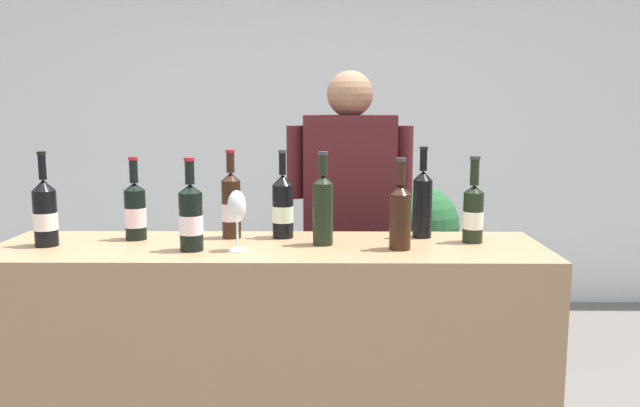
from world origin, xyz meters
name	(u,v)px	position (x,y,z in m)	size (l,w,h in m)	color
wall_back	(299,118)	(0.00, 2.60, 1.40)	(8.00, 0.10, 2.80)	silver
counter	(271,379)	(0.00, 0.00, 0.50)	(1.94, 0.52, 1.00)	#9E7A56
wine_bottle_0	(45,213)	(-0.78, -0.01, 1.12)	(0.08, 0.08, 0.33)	black
wine_bottle_1	(283,206)	(0.04, 0.14, 1.12)	(0.08, 0.08, 0.33)	black
wine_bottle_2	(323,207)	(0.19, 0.02, 1.13)	(0.07, 0.07, 0.33)	black
wine_bottle_3	(191,217)	(-0.26, -0.08, 1.12)	(0.08, 0.08, 0.32)	black
wine_bottle_4	(423,202)	(0.56, 0.15, 1.13)	(0.07, 0.07, 0.34)	black
wine_bottle_5	(135,211)	(-0.50, 0.10, 1.11)	(0.08, 0.08, 0.30)	black
wine_bottle_6	(400,214)	(0.45, -0.06, 1.12)	(0.07, 0.07, 0.31)	black
wine_bottle_7	(473,212)	(0.73, 0.06, 1.11)	(0.07, 0.07, 0.31)	black
wine_bottle_8	(231,205)	(-0.15, 0.13, 1.12)	(0.07, 0.07, 0.33)	black
wine_glass	(237,209)	(-0.10, -0.08, 1.14)	(0.07, 0.07, 0.21)	silver
person_server	(349,256)	(0.31, 0.66, 0.80)	(0.57, 0.25, 1.64)	black
potted_shrub	(414,252)	(0.69, 1.25, 0.69)	(0.51, 0.54, 1.06)	brown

